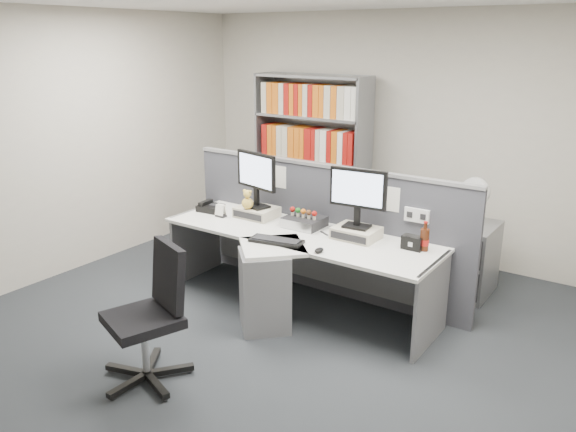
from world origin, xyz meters
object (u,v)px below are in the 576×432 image
Objects in this scene: speaker at (413,243)px; desktop_pc at (304,222)px; monitor_right at (358,193)px; cola_bottle at (424,240)px; desk at (284,267)px; desk_fan at (475,195)px; monitor_left at (256,175)px; mouse at (319,250)px; desk_phone at (210,207)px; office_chair at (153,311)px; desk_calendar at (221,212)px; filing_cabinet at (468,259)px; keyboard at (276,241)px; shelving_unit at (311,162)px.

desktop_pc is at bearing -179.47° from speaker.
cola_bottle is at bearing 4.81° from monitor_right.
desk_fan reaches higher than desk.
monitor_left reaches higher than cola_bottle.
cola_bottle is at bearing 1.86° from desktop_pc.
monitor_right reaches higher than mouse.
desk is at bearing -142.53° from monitor_right.
desk_phone is 0.25× the size of office_chair.
speaker is at bearing -162.78° from cola_bottle.
desk_calendar is 0.72× the size of speaker.
monitor_left reaches higher than desktop_pc.
mouse is 1.74m from filing_cabinet.
desk_calendar is 0.50× the size of cola_bottle.
office_chair is (-1.31, -1.79, -0.28)m from cola_bottle.
monitor_right is 0.81m from keyboard.
office_chair is at bearing -77.20° from monitor_left.
monitor_left is 2.21m from filing_cabinet.
desk_calendar reaches higher than mouse.
office_chair is at bearing -65.95° from desk_calendar.
keyboard is at bearing -179.67° from mouse.
monitor_left is 1.16× the size of desk_fan.
desk_calendar reaches higher than speaker.
desk_calendar is at bearing 167.68° from mouse.
monitor_left is 2.18× the size of desk_phone.
mouse is 0.78m from speaker.
desk_fan is (0.00, -0.00, 0.64)m from filing_cabinet.
desk_fan is (2.10, -0.45, 0.01)m from shelving_unit.
desk_phone is at bearing 165.92° from desk.
desk_calendar is at bearing -149.91° from desk_fan.
desktop_pc reaches higher than mouse.
desk_calendar is at bearing 161.87° from keyboard.
desk_fan reaches higher than keyboard.
desk_fan is at bearing -12.08° from shelving_unit.
keyboard is 1.97× the size of desk_phone.
filing_cabinet is at bearing 30.10° from desk_calendar.
desk_calendar is (-0.29, -0.20, -0.37)m from monitor_left.
shelving_unit is (-2.00, 1.41, 0.16)m from cola_bottle.
desk_calendar is 1.92m from speaker.
desk is at bearing -130.62° from desk_fan.
desktop_pc is at bearing 6.31° from desk_phone.
speaker is 0.37× the size of desk_fan.
mouse is at bearing -55.97° from shelving_unit.
monitor_left is 1.10× the size of keyboard.
cola_bottle is at bearing 4.00° from desk_phone.
monitor_right reaches higher than speaker.
monitor_right is 1.46m from filing_cabinet.
monitor_left is at bearing 102.80° from office_chair.
desk_phone is 0.12× the size of shelving_unit.
office_chair reaches higher than filing_cabinet.
monitor_right is 2.03m from shelving_unit.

